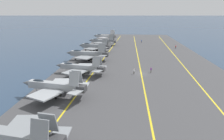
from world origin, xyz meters
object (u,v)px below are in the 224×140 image
parked_jet_fifth (88,54)px  crew_red_vest (176,47)px  parked_jet_fourth (81,67)px  crew_purple_vest (151,70)px  parked_jet_sixth (94,46)px  crew_white_vest (134,71)px  parked_jet_seventh (103,41)px  parked_jet_second (7,137)px  parked_jet_third (55,86)px  parked_jet_eighth (105,36)px  crew_blue_vest (141,41)px

parked_jet_fifth → crew_red_vest: 49.53m
parked_jet_fourth → parked_jet_fifth: bearing=4.6°
crew_purple_vest → crew_red_vest: 47.10m
parked_jet_sixth → crew_white_vest: size_ratio=9.13×
parked_jet_seventh → parked_jet_second: bearing=179.6°
parked_jet_third → crew_red_vest: parked_jet_third is taller
parked_jet_fifth → parked_jet_sixth: bearing=1.3°
parked_jet_fifth → parked_jet_sixth: 18.34m
parked_jet_eighth → crew_blue_vest: 25.13m
parked_jet_fourth → crew_purple_vest: size_ratio=9.07×
parked_jet_seventh → parked_jet_third: bearing=179.0°
parked_jet_fourth → crew_purple_vest: (3.27, -21.26, -1.18)m
parked_jet_sixth → parked_jet_seventh: parked_jet_seventh is taller
parked_jet_sixth → parked_jet_eighth: (38.14, -0.54, 0.19)m
parked_jet_seventh → crew_white_vest: 56.42m
crew_red_vest → crew_blue_vest: (17.78, 16.39, 0.06)m
parked_jet_second → parked_jet_fifth: size_ratio=0.96×
crew_red_vest → crew_white_vest: 50.80m
parked_jet_sixth → crew_white_vest: 38.89m
crew_purple_vest → crew_blue_vest: crew_blue_vest is taller
parked_jet_third → parked_jet_eighth: parked_jet_eighth is taller
parked_jet_fifth → parked_jet_seventh: (37.77, -0.93, -0.42)m
parked_jet_second → parked_jet_seventh: parked_jet_second is taller
crew_purple_vest → crew_red_vest: bearing=-21.3°
parked_jet_fifth → parked_jet_sixth: parked_jet_fifth is taller
parked_jet_second → parked_jet_eighth: bearing=0.1°
parked_jet_third → parked_jet_fifth: parked_jet_fifth is taller
parked_jet_second → crew_purple_vest: 44.90m
parked_jet_eighth → crew_red_vest: size_ratio=9.10×
parked_jet_fourth → crew_red_vest: 60.80m
crew_blue_vest → parked_jet_second: bearing=167.0°
parked_jet_second → parked_jet_fifth: 53.29m
parked_jet_fifth → crew_blue_vest: parked_jet_fifth is taller
parked_jet_sixth → crew_white_vest: parked_jet_sixth is taller
parked_jet_second → parked_jet_eighth: parked_jet_eighth is taller
parked_jet_fourth → parked_jet_second: bearing=178.1°
parked_jet_second → crew_red_vest: (82.73, -39.55, -1.78)m
parked_jet_third → crew_purple_vest: bearing=-48.7°
parked_jet_third → parked_jet_seventh: bearing=-1.0°
crew_white_vest → crew_blue_vest: (63.39, -5.98, 0.07)m
parked_jet_fifth → crew_purple_vest: 26.96m
parked_jet_third → parked_jet_fourth: bearing=-5.9°
parked_jet_second → parked_jet_seventh: 91.06m
parked_jet_sixth → parked_jet_seventh: (19.43, -1.36, -0.31)m
crew_red_vest → parked_jet_third: bearing=148.0°
crew_white_vest → parked_jet_eighth: bearing=13.4°
parked_jet_fifth → crew_red_vest: parked_jet_fifth is taller
parked_jet_seventh → crew_white_vest: bearing=-163.0°
parked_jet_third → parked_jet_sixth: size_ratio=0.98×
parked_jet_fourth → crew_purple_vest: parked_jet_fourth is taller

